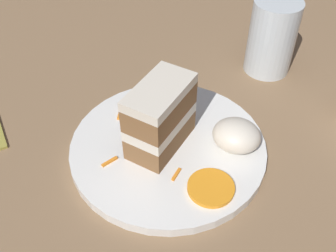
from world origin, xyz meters
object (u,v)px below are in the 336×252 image
object	(u,v)px
plate	(168,147)
orange_garnish	(211,188)
drinking_glass	(271,42)
cream_dollop	(236,135)
cake_slice	(158,116)

from	to	relation	value
plate	orange_garnish	bearing A→B (deg)	145.57
drinking_glass	orange_garnish	bearing A→B (deg)	87.60
cream_dollop	drinking_glass	world-z (taller)	drinking_glass
plate	drinking_glass	bearing A→B (deg)	-110.00
plate	cake_slice	world-z (taller)	cake_slice
cream_dollop	drinking_glass	bearing A→B (deg)	-90.76
cake_slice	drinking_glass	world-z (taller)	drinking_glass
cake_slice	orange_garnish	bearing A→B (deg)	-20.54
cake_slice	drinking_glass	distance (m)	0.27
orange_garnish	plate	bearing A→B (deg)	-34.43
cream_dollop	cake_slice	bearing A→B (deg)	17.19
orange_garnish	cream_dollop	bearing A→B (deg)	-96.71
cream_dollop	drinking_glass	xyz separation A→B (m)	(-0.00, -0.22, 0.02)
cream_dollop	orange_garnish	xyz separation A→B (m)	(0.01, 0.08, -0.02)
cake_slice	cream_dollop	xyz separation A→B (m)	(-0.10, -0.03, -0.03)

